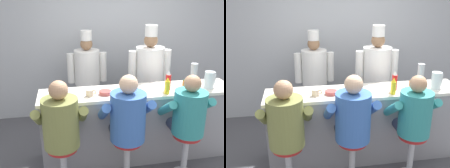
# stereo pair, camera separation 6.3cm
# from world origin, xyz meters

# --- Properties ---
(ground_plane) EXTENTS (20.00, 20.00, 0.00)m
(ground_plane) POSITION_xyz_m (0.00, 0.00, 0.00)
(ground_plane) COLOR #4C4C51
(wall_back) EXTENTS (10.00, 0.06, 2.70)m
(wall_back) POSITION_xyz_m (0.00, 1.85, 1.35)
(wall_back) COLOR #B2B7BC
(wall_back) RESTS_ON ground_plane
(diner_counter) EXTENTS (2.65, 0.55, 1.00)m
(diner_counter) POSITION_xyz_m (0.00, 0.28, 0.50)
(diner_counter) COLOR gray
(diner_counter) RESTS_ON ground_plane
(ketchup_bottle_red) EXTENTS (0.07, 0.07, 0.26)m
(ketchup_bottle_red) POSITION_xyz_m (0.37, 0.23, 1.13)
(ketchup_bottle_red) COLOR red
(ketchup_bottle_red) RESTS_ON diner_counter
(mustard_bottle_yellow) EXTENTS (0.07, 0.07, 0.22)m
(mustard_bottle_yellow) POSITION_xyz_m (0.31, 0.09, 1.10)
(mustard_bottle_yellow) COLOR yellow
(mustard_bottle_yellow) RESTS_ON diner_counter
(hot_sauce_bottle_orange) EXTENTS (0.03, 0.03, 0.13)m
(hot_sauce_bottle_orange) POSITION_xyz_m (0.59, 0.21, 1.06)
(hot_sauce_bottle_orange) COLOR orange
(hot_sauce_bottle_orange) RESTS_ON diner_counter
(water_pitcher_clear) EXTENTS (0.16, 0.14, 0.23)m
(water_pitcher_clear) POSITION_xyz_m (0.95, 0.19, 1.12)
(water_pitcher_clear) COLOR silver
(water_pitcher_clear) RESTS_ON diner_counter
(breakfast_plate) EXTENTS (0.23, 0.23, 0.05)m
(breakfast_plate) POSITION_xyz_m (-1.13, 0.21, 1.02)
(breakfast_plate) COLOR white
(breakfast_plate) RESTS_ON diner_counter
(cereal_bowl) EXTENTS (0.16, 0.16, 0.05)m
(cereal_bowl) POSITION_xyz_m (-0.47, 0.21, 1.03)
(cereal_bowl) COLOR #B24C47
(cereal_bowl) RESTS_ON diner_counter
(coffee_mug_tan) EXTENTS (0.14, 0.09, 0.08)m
(coffee_mug_tan) POSITION_xyz_m (-0.67, 0.19, 1.04)
(coffee_mug_tan) COLOR beige
(coffee_mug_tan) RESTS_ON diner_counter
(cup_stack_steel) EXTENTS (0.09, 0.09, 0.33)m
(cup_stack_steel) POSITION_xyz_m (0.75, 0.27, 1.17)
(cup_stack_steel) COLOR #B7BABF
(cup_stack_steel) RESTS_ON diner_counter
(diner_seated_olive) EXTENTS (0.60, 0.60, 1.38)m
(diner_seated_olive) POSITION_xyz_m (-1.04, -0.23, 0.85)
(diner_seated_olive) COLOR #B2B5BA
(diner_seated_olive) RESTS_ON ground_plane
(diner_seated_blue) EXTENTS (0.62, 0.61, 1.40)m
(diner_seated_blue) POSITION_xyz_m (-0.29, -0.23, 0.86)
(diner_seated_blue) COLOR #B2B5BA
(diner_seated_blue) RESTS_ON ground_plane
(diner_seated_teal) EXTENTS (0.58, 0.57, 1.36)m
(diner_seated_teal) POSITION_xyz_m (0.46, -0.23, 0.84)
(diner_seated_teal) COLOR #B2B5BA
(diner_seated_teal) RESTS_ON ground_plane
(cook_in_whites_near) EXTENTS (0.65, 0.42, 1.66)m
(cook_in_whites_near) POSITION_xyz_m (-0.60, 1.31, 0.91)
(cook_in_whites_near) COLOR #232328
(cook_in_whites_near) RESTS_ON ground_plane
(cook_in_whites_far) EXTENTS (0.69, 0.44, 1.77)m
(cook_in_whites_far) POSITION_xyz_m (0.36, 0.97, 0.97)
(cook_in_whites_far) COLOR #232328
(cook_in_whites_far) RESTS_ON ground_plane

